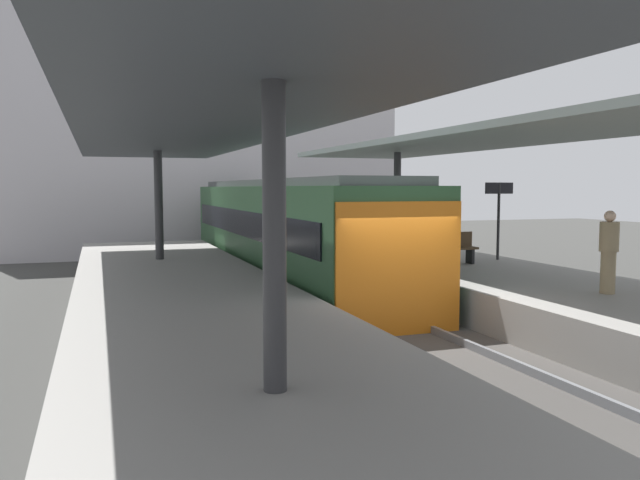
% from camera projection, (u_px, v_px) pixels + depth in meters
% --- Properties ---
extents(ground_plane, '(80.00, 80.00, 0.00)m').
position_uv_depth(ground_plane, '(396.00, 344.00, 12.39)').
color(ground_plane, '#383835').
extents(platform_left, '(4.40, 28.00, 1.00)m').
position_uv_depth(platform_left, '(201.00, 334.00, 11.09)').
color(platform_left, gray).
rests_on(platform_left, ground_plane).
extents(platform_right, '(4.40, 28.00, 1.00)m').
position_uv_depth(platform_right, '(556.00, 307.00, 13.60)').
color(platform_right, gray).
rests_on(platform_right, ground_plane).
extents(track_ballast, '(3.20, 28.00, 0.20)m').
position_uv_depth(track_ballast, '(396.00, 339.00, 12.38)').
color(track_ballast, '#423F3D').
rests_on(track_ballast, ground_plane).
extents(rail_near_side, '(0.08, 28.00, 0.14)m').
position_uv_depth(rail_near_side, '(363.00, 333.00, 12.13)').
color(rail_near_side, slate).
rests_on(rail_near_side, track_ballast).
extents(rail_far_side, '(0.08, 28.00, 0.14)m').
position_uv_depth(rail_far_side, '(429.00, 328.00, 12.60)').
color(rail_far_side, slate).
rests_on(rail_far_side, track_ballast).
extents(commuter_train, '(2.78, 16.05, 3.10)m').
position_uv_depth(commuter_train, '(284.00, 231.00, 19.66)').
color(commuter_train, '#2D5633').
rests_on(commuter_train, track_ballast).
extents(canopy_left, '(4.18, 21.00, 3.27)m').
position_uv_depth(canopy_left, '(187.00, 131.00, 12.10)').
color(canopy_left, '#333335').
rests_on(canopy_left, platform_left).
extents(canopy_right, '(4.18, 21.00, 3.37)m').
position_uv_depth(canopy_right, '(519.00, 136.00, 14.61)').
color(canopy_right, '#333335').
rests_on(canopy_right, platform_right).
extents(platform_bench, '(1.40, 0.41, 0.86)m').
position_uv_depth(platform_bench, '(451.00, 247.00, 17.07)').
color(platform_bench, black).
rests_on(platform_bench, platform_right).
extents(platform_sign, '(0.90, 0.08, 2.21)m').
position_uv_depth(platform_sign, '(499.00, 203.00, 18.02)').
color(platform_sign, '#262628').
rests_on(platform_sign, platform_right).
extents(passenger_near_bench, '(0.36, 0.36, 1.62)m').
position_uv_depth(passenger_near_bench, '(609.00, 251.00, 12.28)').
color(passenger_near_bench, '#998460').
rests_on(passenger_near_bench, platform_right).
extents(passenger_mid_platform, '(0.36, 0.36, 1.68)m').
position_uv_depth(passenger_mid_platform, '(395.00, 231.00, 17.27)').
color(passenger_mid_platform, navy).
rests_on(passenger_mid_platform, platform_right).
extents(station_building_backdrop, '(18.00, 6.00, 11.00)m').
position_uv_depth(station_building_backdrop, '(199.00, 137.00, 30.48)').
color(station_building_backdrop, '#B7B2B7').
rests_on(station_building_backdrop, ground_plane).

